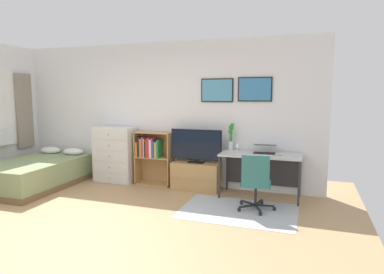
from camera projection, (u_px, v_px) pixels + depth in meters
The scene contains 14 objects.
ground_plane at pixel (84, 227), 4.43m from camera, with size 7.20×7.20×0.00m, color tan.
wall_back_with_posters at pixel (161, 113), 6.53m from camera, with size 6.12×0.09×2.70m.
area_rug at pixel (238, 211), 5.02m from camera, with size 1.70×1.20×0.01m, color #B2B7BC.
bed at pixel (37, 173), 6.36m from camera, with size 1.34×2.06×0.63m.
dresser at pixel (115, 155), 6.66m from camera, with size 0.80×0.46×1.08m.
bookshelf at pixel (152, 153), 6.46m from camera, with size 0.71×0.30×1.01m.
tv_stand at pixel (196, 176), 6.16m from camera, with size 0.87×0.41×0.49m.
television at pixel (196, 146), 6.07m from camera, with size 0.95×0.16×0.61m.
desk at pixel (261, 161), 5.71m from camera, with size 1.33×0.62×0.74m.
office_chair at pixel (256, 181), 4.97m from camera, with size 0.57×0.58×0.86m.
laptop at pixel (265, 149), 5.68m from camera, with size 0.40×0.43×0.17m.
computer_mouse at pixel (280, 154), 5.49m from camera, with size 0.06×0.10×0.03m, color silver.
bamboo_vase at pixel (231, 137), 5.97m from camera, with size 0.11×0.10×0.48m.
wine_glass at pixel (237, 145), 5.66m from camera, with size 0.07×0.07×0.18m.
Camera 1 is at (2.75, -3.54, 1.73)m, focal length 31.60 mm.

